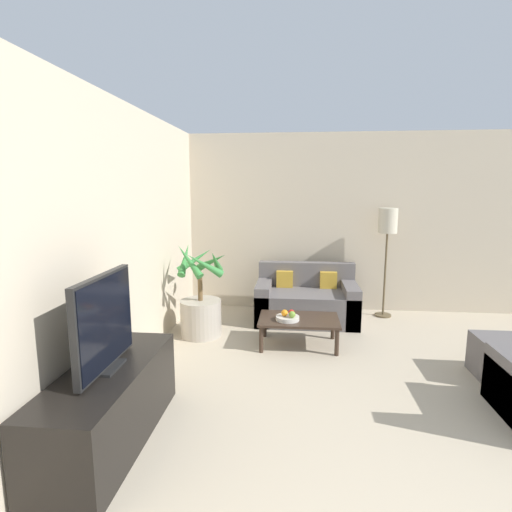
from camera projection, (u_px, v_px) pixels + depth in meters
wall_back at (389, 224)px, 6.03m from camera, size 7.71×0.06×2.70m
wall_left at (96, 251)px, 3.38m from camera, size 0.06×7.56×2.70m
tv_console at (109, 405)px, 2.95m from camera, size 0.53×1.47×0.58m
television at (104, 323)px, 2.84m from camera, size 0.18×0.80×0.70m
potted_palm at (201, 307)px, 5.10m from camera, size 0.70×0.71×1.21m
sofa_loveseat at (306, 301)px, 5.71m from camera, size 1.41×0.85×0.79m
floor_lamp at (388, 228)px, 5.73m from camera, size 0.27×0.27×1.60m
coffee_table at (299, 322)px, 4.78m from camera, size 0.95×0.60×0.34m
fruit_bowl at (288, 318)px, 4.70m from camera, size 0.28×0.28×0.05m
apple_red at (291, 312)px, 4.72m from camera, size 0.07×0.07×0.07m
apple_green at (292, 315)px, 4.63m from camera, size 0.08×0.08×0.08m
orange_fruit at (285, 313)px, 4.69m from camera, size 0.08×0.08×0.08m
ottoman at (505, 359)px, 3.95m from camera, size 0.53×0.52×0.41m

